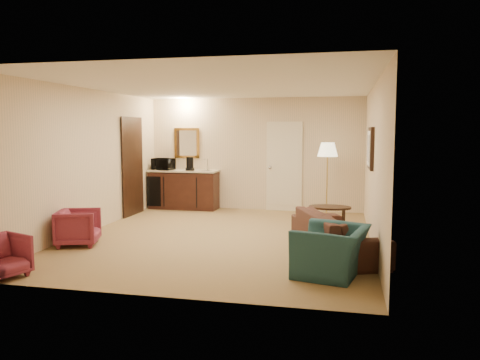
# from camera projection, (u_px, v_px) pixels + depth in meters

# --- Properties ---
(ground) EXTENTS (6.00, 6.00, 0.00)m
(ground) POSITION_uv_depth(u_px,v_px,m) (222.00, 237.00, 8.13)
(ground) COLOR #95804C
(ground) RESTS_ON ground
(room_walls) EXTENTS (5.02, 6.01, 2.61)m
(room_walls) POSITION_uv_depth(u_px,v_px,m) (227.00, 138.00, 8.72)
(room_walls) COLOR #C6B395
(room_walls) RESTS_ON ground
(wetbar_cabinet) EXTENTS (1.64, 0.58, 0.92)m
(wetbar_cabinet) POSITION_uv_depth(u_px,v_px,m) (184.00, 189.00, 11.07)
(wetbar_cabinet) COLOR #361A11
(wetbar_cabinet) RESTS_ON ground
(sofa) EXTENTS (1.35, 2.18, 0.82)m
(sofa) POSITION_uv_depth(u_px,v_px,m) (337.00, 227.00, 6.98)
(sofa) COLOR black
(sofa) RESTS_ON ground
(teal_armchair) EXTENTS (0.82, 1.08, 0.84)m
(teal_armchair) POSITION_uv_depth(u_px,v_px,m) (332.00, 243.00, 5.96)
(teal_armchair) COLOR #1C4246
(teal_armchair) RESTS_ON ground
(rose_chair_near) EXTENTS (0.75, 0.78, 0.64)m
(rose_chair_near) POSITION_uv_depth(u_px,v_px,m) (78.00, 226.00, 7.53)
(rose_chair_near) COLOR maroon
(rose_chair_near) RESTS_ON ground
(coffee_table) EXTENTS (0.82, 0.59, 0.45)m
(coffee_table) POSITION_uv_depth(u_px,v_px,m) (330.00, 218.00, 8.69)
(coffee_table) COLOR black
(coffee_table) RESTS_ON ground
(floor_lamp) EXTENTS (0.48, 0.48, 1.61)m
(floor_lamp) POSITION_uv_depth(u_px,v_px,m) (327.00, 180.00, 9.85)
(floor_lamp) COLOR gold
(floor_lamp) RESTS_ON ground
(waste_bin) EXTENTS (0.29, 0.29, 0.31)m
(waste_bin) POSITION_uv_depth(u_px,v_px,m) (210.00, 203.00, 10.90)
(waste_bin) COLOR black
(waste_bin) RESTS_ON ground
(microwave) EXTENTS (0.54, 0.37, 0.33)m
(microwave) POSITION_uv_depth(u_px,v_px,m) (163.00, 163.00, 11.09)
(microwave) COLOR black
(microwave) RESTS_ON wetbar_cabinet
(coffee_maker) EXTENTS (0.19, 0.19, 0.32)m
(coffee_maker) POSITION_uv_depth(u_px,v_px,m) (190.00, 164.00, 10.86)
(coffee_maker) COLOR black
(coffee_maker) RESTS_ON wetbar_cabinet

